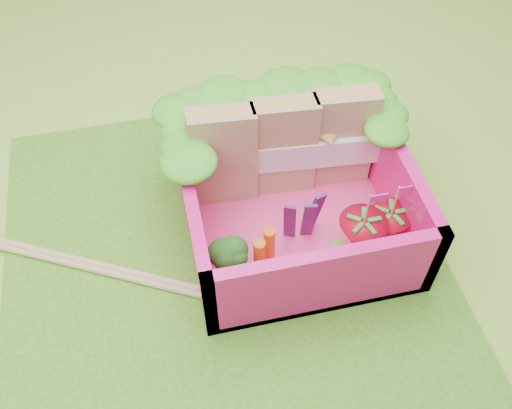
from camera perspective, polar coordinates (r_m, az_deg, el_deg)
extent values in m
plane|color=#9ACA39|center=(3.50, -3.27, -5.14)|extent=(14.00, 14.00, 0.00)
cube|color=#548C1F|center=(3.49, -3.28, -5.01)|extent=(2.60, 2.60, 0.03)
cube|color=#FF4192|center=(3.59, 3.63, -1.61)|extent=(1.30, 1.30, 0.05)
cube|color=#EF147C|center=(3.80, 1.41, 7.93)|extent=(1.30, 0.07, 0.55)
cube|color=#EF147C|center=(3.06, 6.85, -7.76)|extent=(1.30, 0.07, 0.55)
cube|color=#EF147C|center=(3.32, -6.44, -0.86)|extent=(0.07, 1.30, 0.55)
cube|color=#EF147C|center=(3.57, 13.41, 2.57)|extent=(0.07, 1.30, 0.55)
ellipsoid|color=#278C19|center=(3.49, -6.48, 10.22)|extent=(0.30, 0.30, 0.11)
ellipsoid|color=#278C19|center=(3.51, -3.20, 10.74)|extent=(0.30, 0.30, 0.11)
ellipsoid|color=#278C19|center=(3.54, 0.05, 11.22)|extent=(0.30, 0.30, 0.11)
ellipsoid|color=#278C19|center=(3.57, 3.24, 11.65)|extent=(0.30, 0.30, 0.11)
ellipsoid|color=#278C19|center=(3.62, 6.37, 12.04)|extent=(0.30, 0.30, 0.11)
ellipsoid|color=#278C19|center=(3.68, 9.41, 12.38)|extent=(0.30, 0.30, 0.11)
ellipsoid|color=#278C19|center=(3.14, -6.62, 4.38)|extent=(0.27, 0.27, 0.10)
ellipsoid|color=#278C19|center=(3.24, -6.98, 6.15)|extent=(0.27, 0.27, 0.10)
ellipsoid|color=#278C19|center=(3.34, -7.33, 7.81)|extent=(0.27, 0.27, 0.10)
ellipsoid|color=#278C19|center=(3.44, -7.66, 9.36)|extent=(0.27, 0.27, 0.10)
ellipsoid|color=#278C19|center=(3.39, 13.28, 7.43)|extent=(0.27, 0.27, 0.10)
ellipsoid|color=#278C19|center=(3.48, 12.46, 9.01)|extent=(0.27, 0.27, 0.10)
ellipsoid|color=#278C19|center=(3.57, 11.67, 10.51)|extent=(0.27, 0.27, 0.10)
ellipsoid|color=#278C19|center=(3.67, 10.91, 11.93)|extent=(0.27, 0.27, 0.10)
cube|color=tan|center=(3.44, -3.31, 4.85)|extent=(0.40, 0.18, 0.69)
cube|color=tan|center=(3.49, 2.70, 5.81)|extent=(0.40, 0.18, 0.69)
cube|color=tan|center=(3.58, 8.48, 6.68)|extent=(0.40, 0.18, 0.69)
cube|color=white|center=(3.52, 2.68, 5.41)|extent=(1.26, 0.28, 0.20)
cylinder|color=#739F4D|center=(3.27, -2.80, -6.38)|extent=(0.12, 0.12, 0.16)
ellipsoid|color=#134917|center=(3.15, -2.89, -5.06)|extent=(0.31, 0.31, 0.12)
cylinder|color=orange|center=(3.24, 0.35, -5.22)|extent=(0.07, 0.07, 0.26)
cylinder|color=orange|center=(3.30, 1.32, -3.97)|extent=(0.07, 0.07, 0.25)
cube|color=#4E1958|center=(3.32, 3.39, -1.70)|extent=(0.07, 0.05, 0.38)
cube|color=#4E1958|center=(3.33, 5.27, -1.57)|extent=(0.07, 0.03, 0.38)
cube|color=#4E1958|center=(3.37, 5.91, -0.68)|extent=(0.07, 0.04, 0.38)
cone|color=red|center=(3.36, 10.39, -3.22)|extent=(0.28, 0.28, 0.28)
cylinder|color=#DCAE7C|center=(3.16, 11.06, -0.48)|extent=(0.01, 0.01, 0.24)
cube|color=#F1289E|center=(3.11, 12.14, 0.59)|extent=(0.10, 0.01, 0.06)
cone|color=red|center=(3.45, 13.00, -2.22)|extent=(0.25, 0.25, 0.25)
cylinder|color=#DCAE7C|center=(3.26, 13.76, 0.36)|extent=(0.01, 0.01, 0.24)
cube|color=#F1289E|center=(3.22, 14.84, 1.40)|extent=(0.10, 0.01, 0.06)
cube|color=#69B739|center=(3.54, 12.58, -2.90)|extent=(0.32, 0.07, 0.05)
cube|color=#69B739|center=(3.37, 7.92, -5.84)|extent=(0.19, 0.32, 0.05)
cube|color=#E8BC7F|center=(3.61, -19.16, -5.33)|extent=(2.08, 1.12, 0.04)
cube|color=#E8BC7F|center=(3.61, -18.32, -4.99)|extent=(2.08, 1.12, 0.04)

